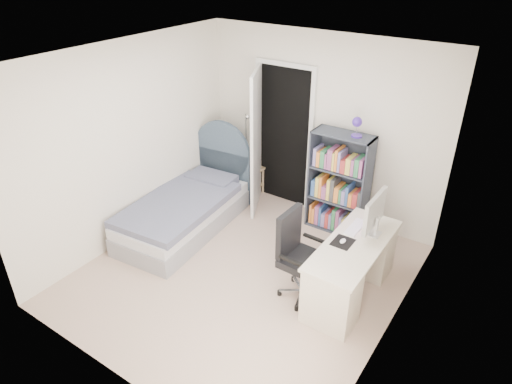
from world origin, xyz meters
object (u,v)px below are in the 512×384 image
Objects in this scene: floor_lamp at (247,161)px; desk at (352,267)px; nightstand at (249,174)px; office_chair at (298,251)px; bed at (188,208)px; bookcase at (339,188)px.

desk is at bearing -29.51° from floor_lamp.
floor_lamp reaches higher than nightstand.
bed is at bearing 169.38° from office_chair.
bed is 1.48× the size of desk.
floor_lamp is at bearing 85.26° from bed.
bed is 1.94m from office_chair.
floor_lamp is (0.10, 1.25, 0.24)m from bed.
bed is 1.63× the size of floor_lamp.
desk is (0.70, -1.12, -0.24)m from bookcase.
nightstand is 1.54m from bookcase.
floor_lamp is at bearing 173.78° from bookcase.
bookcase is 1.45m from office_chair.
bed is 1.28m from floor_lamp.
bookcase is 1.60× the size of office_chair.
floor_lamp is at bearing 138.09° from office_chair.
bed is at bearing -98.42° from nightstand.
floor_lamp is at bearing 146.20° from nightstand.
desk is (2.22, -1.25, 0.03)m from nightstand.
nightstand is at bearing 81.58° from bed.
desk is (2.29, -1.30, -0.14)m from floor_lamp.
office_chair is at bearing -82.02° from bookcase.
bookcase reaches higher than bed.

